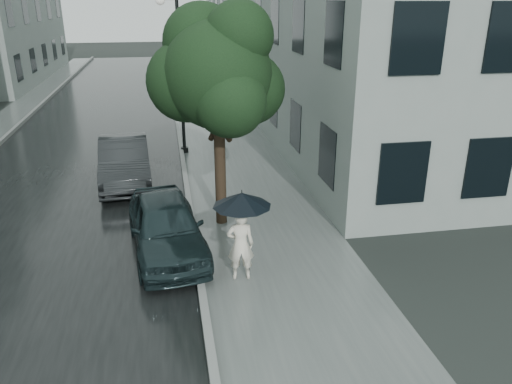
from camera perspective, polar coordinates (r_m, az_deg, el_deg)
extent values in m
plane|color=black|center=(10.44, 2.45, -9.92)|extent=(120.00, 120.00, 0.00)
cube|color=slate|center=(21.51, -3.91, 6.76)|extent=(3.50, 60.00, 0.01)
cube|color=slate|center=(21.38, -8.82, 6.66)|extent=(0.15, 60.00, 0.15)
cube|color=black|center=(21.61, -18.15, 5.79)|extent=(6.85, 60.00, 0.00)
cube|color=slate|center=(22.35, -27.10, 5.19)|extent=(0.15, 60.00, 0.15)
cube|color=gray|center=(29.19, 4.94, 19.51)|extent=(7.00, 36.00, 9.00)
cube|color=black|center=(28.49, -2.25, 19.53)|extent=(0.08, 32.40, 7.20)
cube|color=black|center=(39.60, -23.55, 17.68)|extent=(0.08, 16.20, 6.40)
imported|color=silver|center=(10.11, -1.78, -6.05)|extent=(0.58, 0.41, 1.51)
cylinder|color=black|center=(9.90, -1.60, -3.20)|extent=(0.02, 0.02, 0.59)
cone|color=black|center=(9.73, -1.62, -0.86)|extent=(1.50, 1.50, 0.28)
cylinder|color=black|center=(9.67, -1.63, 0.02)|extent=(0.02, 0.02, 0.08)
cylinder|color=black|center=(10.04, -1.58, -4.90)|extent=(0.03, 0.03, 0.06)
cylinder|color=#332619|center=(12.43, -4.10, 2.38)|extent=(0.28, 0.28, 2.77)
sphere|color=#193317|center=(11.87, -4.41, 13.21)|extent=(2.53, 2.53, 2.53)
sphere|color=#193317|center=(12.32, -0.80, 11.72)|extent=(1.75, 1.75, 1.75)
sphere|color=#193317|center=(12.24, -7.85, 12.42)|extent=(1.95, 1.95, 1.95)
sphere|color=#193317|center=(11.31, -2.98, 10.29)|extent=(1.65, 1.65, 1.65)
sphere|color=#193317|center=(12.35, -6.21, 16.66)|extent=(1.85, 1.85, 1.85)
sphere|color=#193317|center=(11.65, -1.96, 17.43)|extent=(1.57, 1.57, 1.57)
cylinder|color=black|center=(18.32, -8.58, 12.57)|extent=(0.12, 0.12, 5.37)
cylinder|color=black|center=(18.88, -8.16, 4.80)|extent=(0.28, 0.28, 0.20)
sphere|color=silver|center=(18.03, -10.91, 20.72)|extent=(0.32, 0.32, 0.32)
imported|color=black|center=(11.35, -10.24, -3.82)|extent=(1.98, 3.97, 1.30)
imported|color=black|center=(15.97, -14.81, 3.45)|extent=(1.75, 4.27, 1.38)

